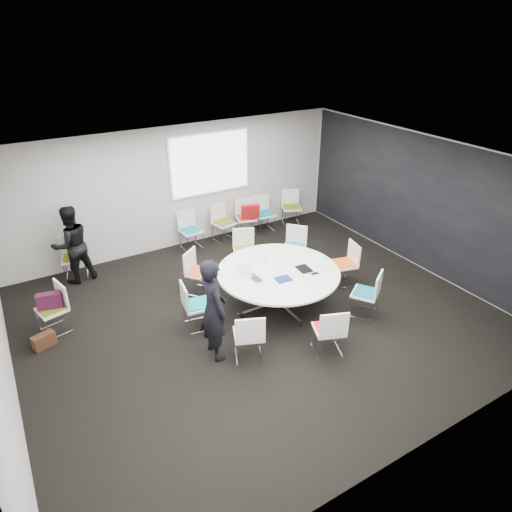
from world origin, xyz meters
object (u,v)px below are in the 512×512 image
chair_ring_g (328,338)px  person_main (213,309)px  chair_ring_d (200,280)px  chair_ring_a (343,271)px  chair_ring_b (294,254)px  chair_ring_c (245,258)px  chair_ring_h (365,301)px  chair_ring_f (249,343)px  chair_person_back (75,265)px  maroon_bag (50,301)px  chair_back_b (224,229)px  chair_back_d (264,220)px  chair_ring_e (197,313)px  chair_spare_left (55,317)px  chair_back_c (246,224)px  chair_back_e (291,214)px  brown_bag (44,341)px  cup (265,259)px  chair_back_a (191,237)px  laptop (257,277)px  person_back (72,245)px  conference_table (278,280)px

chair_ring_g → person_main: person_main is taller
chair_ring_d → chair_ring_a: bearing=117.3°
person_main → chair_ring_b: bearing=-56.3°
chair_ring_c → chair_ring_h: (1.05, -2.58, 0.00)m
chair_ring_b → chair_ring_f: size_ratio=1.00×
chair_ring_c → person_main: bearing=72.9°
chair_person_back → maroon_bag: size_ratio=2.20×
chair_ring_f → chair_back_b: (1.64, 4.07, 0.00)m
chair_back_d → chair_person_back: bearing=4.5°
chair_ring_g → chair_ring_c: bearing=107.5°
chair_ring_e → chair_ring_f: (0.37, -1.18, 0.00)m
chair_spare_left → person_main: size_ratio=0.51×
chair_ring_a → chair_ring_c: bearing=56.7°
chair_back_c → chair_back_d: (0.51, -0.02, 0.00)m
chair_back_e → chair_back_b: bearing=23.8°
chair_back_c → chair_spare_left: same height
chair_back_c → brown_bag: bearing=38.8°
cup → chair_person_back: bearing=139.3°
chair_ring_e → chair_spare_left: size_ratio=1.00×
chair_back_a → chair_spare_left: (-3.30, -1.76, 0.00)m
chair_ring_e → chair_back_c: bearing=146.3°
chair_ring_f → chair_ring_b: bearing=65.0°
chair_back_b → laptop: (-0.89, -3.05, 0.47)m
laptop → chair_ring_h: bearing=-126.0°
chair_ring_c → chair_ring_f: 2.89m
chair_spare_left → maroon_bag: chair_spare_left is taller
person_back → chair_ring_g: bearing=113.5°
chair_ring_b → cup: chair_ring_b is taller
chair_ring_e → person_main: size_ratio=0.51×
chair_ring_h → chair_back_b: 4.18m
chair_ring_e → laptop: bearing=90.9°
conference_table → chair_back_a: size_ratio=2.55×
chair_back_d → chair_ring_g: bearing=75.3°
chair_ring_f → chair_back_d: size_ratio=1.00×
chair_back_d → chair_ring_a: bearing=95.1°
chair_ring_h → chair_back_a: 4.41m
chair_person_back → chair_back_e: bearing=-168.7°
chair_ring_g → chair_back_d: bearing=91.9°
chair_back_e → brown_bag: size_ratio=2.44×
chair_ring_c → person_back: 3.51m
chair_back_b → chair_spare_left: 4.51m
chair_ring_f → chair_person_back: (-1.83, 4.07, 0.00)m
chair_ring_e → chair_back_a: bearing=166.8°
chair_ring_d → chair_back_c: same height
chair_ring_a → chair_ring_e: bearing=100.7°
cup → chair_ring_g: bearing=-91.3°
person_main → chair_spare_left: bearing=47.9°
chair_ring_c → chair_back_b: same height
chair_ring_e → chair_back_b: size_ratio=1.00×
laptop → maroon_bag: bearing=65.2°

